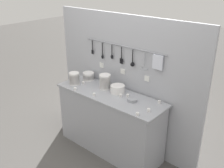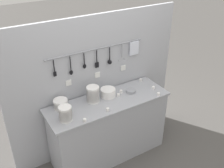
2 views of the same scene
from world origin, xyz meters
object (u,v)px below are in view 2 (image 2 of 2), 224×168
object	(u,v)px
bowl_stack_wide_centre	(93,94)
cup_by_caddy	(153,88)
bowl_stack_short_front	(65,114)
cup_edge_near	(141,80)
plate_stack	(108,93)
steel_mixing_bowl	(131,91)
cup_back_left	(158,94)
cup_front_right	(121,91)
cup_front_left	(108,110)
cup_beside_plates	(119,95)
cup_edge_far	(70,112)
cup_mid_row	(85,120)
bowl_stack_back_corner	(61,104)

from	to	relation	value
bowl_stack_wide_centre	cup_by_caddy	distance (m)	0.84
bowl_stack_short_front	cup_edge_near	bearing A→B (deg)	12.82
cup_edge_near	cup_by_caddy	xyz separation A→B (m)	(0.02, -0.26, 0.00)
plate_stack	cup_by_caddy	bearing A→B (deg)	-15.06
steel_mixing_bowl	cup_back_left	bearing A→B (deg)	-43.68
plate_stack	steel_mixing_bowl	distance (m)	0.31
cup_front_right	cup_front_left	distance (m)	0.44
cup_front_left	cup_beside_plates	bearing A→B (deg)	36.02
cup_edge_near	cup_back_left	distance (m)	0.42
bowl_stack_wide_centre	steel_mixing_bowl	size ratio (longest dim) A/B	1.61
cup_edge_near	cup_front_right	xyz separation A→B (m)	(-0.40, -0.11, 0.00)
steel_mixing_bowl	cup_edge_far	xyz separation A→B (m)	(-0.86, -0.02, -0.00)
cup_by_caddy	cup_edge_far	bearing A→B (deg)	176.79
bowl_stack_wide_centre	cup_front_left	xyz separation A→B (m)	(0.05, -0.27, -0.08)
cup_edge_far	cup_by_caddy	bearing A→B (deg)	-3.21
cup_mid_row	cup_edge_near	bearing A→B (deg)	21.19
plate_stack	cup_edge_far	world-z (taller)	plate_stack
cup_by_caddy	bowl_stack_back_corner	bearing A→B (deg)	169.64
cup_front_right	cup_back_left	bearing A→B (deg)	-38.87
cup_edge_far	cup_mid_row	distance (m)	0.23
plate_stack	cup_by_caddy	xyz separation A→B (m)	(0.60, -0.16, -0.03)
cup_front_right	cup_front_left	xyz separation A→B (m)	(-0.35, -0.26, 0.00)
bowl_stack_back_corner	cup_edge_near	world-z (taller)	bowl_stack_back_corner
bowl_stack_back_corner	cup_edge_far	distance (m)	0.17
plate_stack	cup_edge_near	distance (m)	0.60
bowl_stack_back_corner	cup_edge_far	size ratio (longest dim) A/B	4.57
bowl_stack_wide_centre	cup_edge_near	bearing A→B (deg)	7.50
steel_mixing_bowl	cup_back_left	size ratio (longest dim) A/B	3.43
bowl_stack_short_front	cup_edge_near	size ratio (longest dim) A/B	4.72
bowl_stack_wide_centre	cup_back_left	distance (m)	0.84
cup_edge_near	cup_beside_plates	distance (m)	0.51
bowl_stack_short_front	bowl_stack_wide_centre	world-z (taller)	bowl_stack_wide_centre
bowl_stack_wide_centre	cup_edge_far	bearing A→B (deg)	-165.53
bowl_stack_wide_centre	steel_mixing_bowl	xyz separation A→B (m)	(0.52, -0.06, -0.08)
cup_front_left	bowl_stack_wide_centre	bearing A→B (deg)	100.49
bowl_stack_short_front	cup_front_right	size ratio (longest dim) A/B	4.72
bowl_stack_back_corner	cup_edge_near	xyz separation A→B (m)	(1.20, 0.04, -0.04)
bowl_stack_wide_centre	cup_edge_far	size ratio (longest dim) A/B	5.51
cup_front_right	cup_mid_row	world-z (taller)	same
cup_beside_plates	cup_edge_far	bearing A→B (deg)	-177.99
cup_mid_row	bowl_stack_short_front	bearing A→B (deg)	140.65
cup_edge_far	bowl_stack_wide_centre	bearing A→B (deg)	14.47
cup_front_left	bowl_stack_back_corner	bearing A→B (deg)	142.82
bowl_stack_short_front	cup_back_left	distance (m)	1.22
bowl_stack_short_front	bowl_stack_back_corner	bearing A→B (deg)	80.92
cup_edge_near	cup_mid_row	distance (m)	1.15
plate_stack	steel_mixing_bowl	size ratio (longest dim) A/B	1.50
steel_mixing_bowl	cup_front_left	distance (m)	0.51
bowl_stack_wide_centre	cup_by_caddy	world-z (taller)	bowl_stack_wide_centre
cup_front_right	cup_front_left	size ratio (longest dim) A/B	1.00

